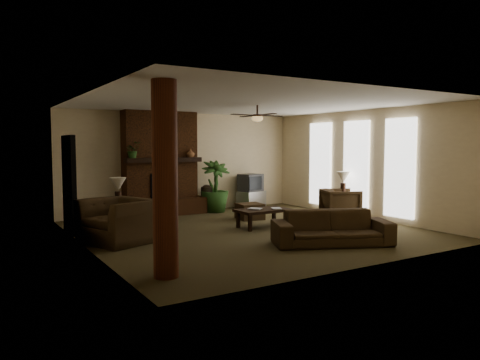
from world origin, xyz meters
TOP-DOWN VIEW (x-y plane):
  - room_shell at (0.00, 0.00)m, footprint 7.00×7.00m
  - fireplace at (-0.80, 3.22)m, footprint 2.40×0.70m
  - windows at (3.45, 0.20)m, footprint 0.08×3.65m
  - log_column at (-2.95, -2.40)m, footprint 0.36×0.36m
  - doorway at (-3.44, 1.80)m, footprint 0.10×1.00m
  - ceiling_fan at (0.40, 0.30)m, footprint 1.35×1.35m
  - sofa at (0.57, -2.02)m, footprint 2.28×1.49m
  - armchair_left at (-2.83, 0.29)m, footprint 1.26×1.51m
  - armchair_right at (2.78, 0.06)m, footprint 1.05×1.08m
  - coffee_table at (0.46, 0.16)m, footprint 1.20×0.70m
  - ottoman at (0.87, 1.34)m, footprint 0.67×0.67m
  - tv_stand at (2.08, 3.15)m, footprint 0.97×0.74m
  - tv at (2.05, 3.14)m, footprint 0.74×0.65m
  - floor_vase at (0.56, 3.15)m, footprint 0.34×0.34m
  - floor_plant at (0.72, 2.94)m, footprint 0.91×1.51m
  - side_table_left at (-2.51, 1.21)m, footprint 0.63×0.63m
  - lamp_left at (-2.55, 1.23)m, footprint 0.41×0.41m
  - side_table_right at (3.15, 0.40)m, footprint 0.53×0.53m
  - lamp_right at (3.15, 0.35)m, footprint 0.46×0.46m
  - mantel_plant at (-1.66, 2.92)m, footprint 0.46×0.49m
  - mantel_vase at (-0.04, 2.94)m, footprint 0.24×0.25m
  - book_a at (0.19, 0.15)m, footprint 0.20×0.13m
  - book_b at (0.65, 0.06)m, footprint 0.20×0.11m

SIDE VIEW (x-z plane):
  - ottoman at x=0.87m, z-range 0.00..0.40m
  - tv_stand at x=2.08m, z-range 0.00..0.50m
  - side_table_left at x=-2.51m, z-range 0.00..0.55m
  - side_table_right at x=3.15m, z-range 0.00..0.55m
  - coffee_table at x=0.46m, z-range 0.16..0.59m
  - floor_plant at x=0.72m, z-range 0.00..0.82m
  - floor_vase at x=0.56m, z-range 0.05..0.82m
  - sofa at x=0.57m, z-range 0.00..0.86m
  - armchair_right at x=2.78m, z-range 0.00..0.87m
  - armchair_left at x=-2.83m, z-range 0.00..1.13m
  - book_a at x=0.19m, z-range 0.43..0.72m
  - book_b at x=0.65m, z-range 0.43..0.72m
  - tv at x=2.05m, z-range 0.50..1.02m
  - lamp_left at x=-2.55m, z-range 0.68..1.33m
  - lamp_right at x=3.15m, z-range 0.68..1.33m
  - doorway at x=-3.44m, z-range 0.00..2.10m
  - fireplace at x=-0.80m, z-range -0.24..2.56m
  - windows at x=3.45m, z-range 0.17..2.53m
  - log_column at x=-2.95m, z-range 0.00..2.80m
  - room_shell at x=0.00m, z-range -2.10..4.90m
  - mantel_vase at x=-0.04m, z-range 1.56..1.78m
  - mantel_plant at x=-1.66m, z-range 1.56..1.89m
  - ceiling_fan at x=0.40m, z-range 2.34..2.72m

